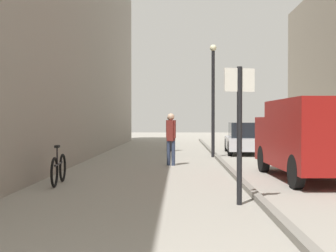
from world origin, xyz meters
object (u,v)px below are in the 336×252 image
lamp_post (213,93)px  pedestrian_main_foreground (170,131)px  pedestrian_mid_block (171,135)px  bicycle_leaning (59,169)px  street_sign_post (239,123)px  parked_car (246,138)px  delivery_van (312,136)px

lamp_post → pedestrian_main_foreground: bearing=119.2°
pedestrian_mid_block → bicycle_leaning: pedestrian_mid_block is taller
pedestrian_mid_block → lamp_post: 4.24m
pedestrian_mid_block → bicycle_leaning: bearing=81.7°
street_sign_post → bicycle_leaning: street_sign_post is taller
parked_car → bicycle_leaning: size_ratio=2.43×
lamp_post → bicycle_leaning: (-4.41, -8.15, -2.34)m
parked_car → bicycle_leaning: parked_car is taller
delivery_van → lamp_post: 7.56m
pedestrian_mid_block → parked_car: (3.41, 5.50, -0.33)m
delivery_van → street_sign_post: 4.37m
pedestrian_main_foreground → delivery_van: bearing=-60.6°
pedestrian_main_foreground → delivery_van: 11.26m
bicycle_leaning → parked_car: bearing=54.8°
parked_car → street_sign_post: 12.90m
delivery_van → parked_car: delivery_van is taller
parked_car → pedestrian_mid_block: bearing=-118.7°
pedestrian_main_foreground → street_sign_post: size_ratio=0.69×
pedestrian_main_foreground → parked_car: (3.61, -1.42, -0.32)m
pedestrian_mid_block → bicycle_leaning: (-2.69, -4.66, -0.67)m
bicycle_leaning → street_sign_post: bearing=-36.1°
street_sign_post → bicycle_leaning: bearing=-47.0°
bicycle_leaning → delivery_van: bearing=5.1°
parked_car → lamp_post: 3.31m
delivery_van → bicycle_leaning: 6.65m
delivery_van → bicycle_leaning: (-6.52, -1.06, -0.77)m
pedestrian_main_foreground → bicycle_leaning: size_ratio=1.01×
street_sign_post → lamp_post: (0.30, 10.71, 1.18)m
street_sign_post → bicycle_leaning: size_ratio=1.47×
parked_car → street_sign_post: bearing=-95.8°
lamp_post → street_sign_post: bearing=-91.6°
lamp_post → delivery_van: bearing=-73.4°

